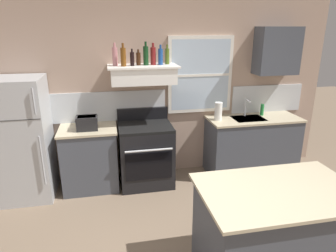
{
  "coord_description": "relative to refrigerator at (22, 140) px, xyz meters",
  "views": [
    {
      "loc": [
        -0.74,
        -2.22,
        2.26
      ],
      "look_at": [
        -0.05,
        1.2,
        1.1
      ],
      "focal_mm": 32.34,
      "sensor_mm": 36.0,
      "label": 1
    }
  ],
  "objects": [
    {
      "name": "bottle_olive_oil_square",
      "position": [
        2.0,
        0.17,
        1.03
      ],
      "size": [
        0.06,
        0.06,
        0.27
      ],
      "color": "#4C601E",
      "rests_on": "range_hood_shelf"
    },
    {
      "name": "stove_range",
      "position": [
        1.65,
        0.02,
        -0.36
      ],
      "size": [
        0.76,
        0.69,
        1.09
      ],
      "color": "black",
      "rests_on": "ground_plane"
    },
    {
      "name": "sink_faucet",
      "position": [
        3.25,
        0.16,
        0.26
      ],
      "size": [
        0.03,
        0.17,
        0.28
      ],
      "color": "silver",
      "rests_on": "counter_right_with_sink"
    },
    {
      "name": "bottle_brown_stout",
      "position": [
        1.59,
        0.13,
        1.01
      ],
      "size": [
        0.06,
        0.06,
        0.21
      ],
      "color": "#381E0F",
      "rests_on": "range_hood_shelf"
    },
    {
      "name": "bottle_rose_pink",
      "position": [
        1.28,
        0.16,
        1.05
      ],
      "size": [
        0.07,
        0.07,
        0.3
      ],
      "color": "#C67F84",
      "rests_on": "range_hood_shelf"
    },
    {
      "name": "counter_right_with_sink",
      "position": [
        3.35,
        0.06,
        -0.37
      ],
      "size": [
        1.43,
        0.63,
        0.91
      ],
      "color": "#474C56",
      "rests_on": "ground_plane"
    },
    {
      "name": "kitchen_island",
      "position": [
        2.57,
        -1.99,
        -0.37
      ],
      "size": [
        1.4,
        0.9,
        0.91
      ],
      "color": "#474C56",
      "rests_on": "ground_plane"
    },
    {
      "name": "back_wall",
      "position": [
        1.93,
        0.39,
        0.53
      ],
      "size": [
        5.4,
        0.11,
        2.7
      ],
      "color": "tan",
      "rests_on": "ground_plane"
    },
    {
      "name": "range_hood_shelf",
      "position": [
        1.65,
        0.12,
        0.8
      ],
      "size": [
        0.96,
        0.52,
        0.24
      ],
      "color": "white"
    },
    {
      "name": "toaster",
      "position": [
        0.85,
        -0.02,
        0.19
      ],
      "size": [
        0.3,
        0.2,
        0.19
      ],
      "color": "black",
      "rests_on": "counter_left_of_stove"
    },
    {
      "name": "bottle_red_label_wine",
      "position": [
        1.8,
        0.14,
        1.05
      ],
      "size": [
        0.07,
        0.07,
        0.29
      ],
      "color": "maroon",
      "rests_on": "range_hood_shelf"
    },
    {
      "name": "bottle_dark_green_wine",
      "position": [
        1.7,
        0.12,
        1.05
      ],
      "size": [
        0.07,
        0.07,
        0.31
      ],
      "color": "#143819",
      "rests_on": "range_hood_shelf"
    },
    {
      "name": "bottle_balsamic_dark",
      "position": [
        1.51,
        0.08,
        1.02
      ],
      "size": [
        0.06,
        0.06,
        0.22
      ],
      "color": "black",
      "rests_on": "range_hood_shelf"
    },
    {
      "name": "paper_towel_roll",
      "position": [
        2.76,
        0.06,
        0.22
      ],
      "size": [
        0.11,
        0.11,
        0.27
      ],
      "primitive_type": "cylinder",
      "color": "white",
      "rests_on": "counter_right_with_sink"
    },
    {
      "name": "counter_left_of_stove",
      "position": [
        0.85,
        0.06,
        -0.37
      ],
      "size": [
        0.79,
        0.63,
        0.91
      ],
      "color": "#474C56",
      "rests_on": "ground_plane"
    },
    {
      "name": "upper_cabinet_right",
      "position": [
        3.7,
        0.2,
        1.08
      ],
      "size": [
        0.64,
        0.32,
        0.7
      ],
      "color": "#474C56"
    },
    {
      "name": "refrigerator",
      "position": [
        0.0,
        0.0,
        0.0
      ],
      "size": [
        0.7,
        0.72,
        1.65
      ],
      "color": "#B7BABC",
      "rests_on": "ground_plane"
    },
    {
      "name": "dish_soap_bottle",
      "position": [
        3.53,
        0.16,
        0.18
      ],
      "size": [
        0.06,
        0.06,
        0.18
      ],
      "primitive_type": "cylinder",
      "color": "#268C3F",
      "rests_on": "counter_right_with_sink"
    },
    {
      "name": "bottle_amber_wine",
      "position": [
        1.39,
        0.06,
        1.05
      ],
      "size": [
        0.07,
        0.07,
        0.3
      ],
      "color": "brown",
      "rests_on": "range_hood_shelf"
    },
    {
      "name": "bottle_blue_liqueur",
      "position": [
        1.9,
        0.12,
        1.04
      ],
      "size": [
        0.07,
        0.07,
        0.27
      ],
      "color": "#1E478C",
      "rests_on": "range_hood_shelf"
    }
  ]
}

